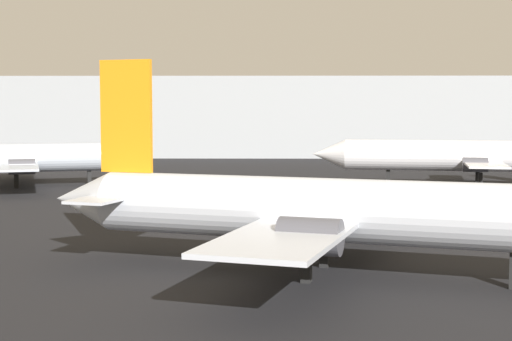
{
  "coord_description": "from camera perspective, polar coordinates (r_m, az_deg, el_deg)",
  "views": [
    {
      "loc": [
        -2.99,
        -8.96,
        8.02
      ],
      "look_at": [
        -3.74,
        50.41,
        3.19
      ],
      "focal_mm": 53.04,
      "sensor_mm": 36.0,
      "label": 1
    }
  ],
  "objects": [
    {
      "name": "airplane_on_taxiway",
      "position": [
        36.38,
        5.94,
        -3.0
      ],
      "size": [
        30.86,
        21.61,
        10.57
      ],
      "rotation": [
        0.0,
        0.0,
        -0.31
      ],
      "color": "silver",
      "rests_on": "ground_plane"
    },
    {
      "name": "terminal_building",
      "position": [
        134.21,
        0.02,
        4.09
      ],
      "size": [
        89.42,
        23.28,
        13.4
      ],
      "primitive_type": "cube",
      "color": "#999EA3",
      "rests_on": "ground_plane"
    },
    {
      "name": "airplane_far_right",
      "position": [
        80.28,
        15.77,
        1.07
      ],
      "size": [
        31.76,
        20.34,
        9.52
      ],
      "rotation": [
        0.0,
        0.0,
        2.96
      ],
      "color": "white",
      "rests_on": "ground_plane"
    },
    {
      "name": "airplane_far_left",
      "position": [
        81.98,
        -17.14,
        0.9
      ],
      "size": [
        26.29,
        23.27,
        8.77
      ],
      "rotation": [
        0.0,
        0.0,
        0.31
      ],
      "color": "#B2BCCC",
      "rests_on": "ground_plane"
    }
  ]
}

